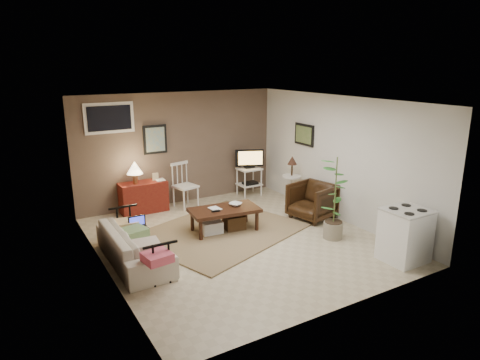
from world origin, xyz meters
TOP-DOWN VIEW (x-y plane):
  - floor at (0.00, 0.00)m, footprint 5.00×5.00m
  - art_back at (-0.55, 2.48)m, footprint 0.50×0.03m
  - art_right at (2.23, 1.05)m, footprint 0.03×0.60m
  - window at (-1.45, 2.48)m, footprint 0.96×0.03m
  - rug at (-0.09, 0.49)m, footprint 3.31×2.97m
  - coffee_table at (-0.02, 0.48)m, footprint 1.31×0.78m
  - sofa at (-1.80, 0.11)m, footprint 0.54×1.85m
  - sofa_pillows at (-1.76, -0.10)m, footprint 0.36×1.76m
  - sofa_end_rails at (-1.69, 0.11)m, footprint 0.50×1.85m
  - laptop at (-1.62, 0.43)m, footprint 0.29×0.21m
  - red_console at (-0.95, 2.27)m, footprint 0.95×0.42m
  - spindle_chair at (-0.06, 2.15)m, footprint 0.52×0.52m
  - tv_stand at (1.55, 2.14)m, footprint 0.61×0.42m
  - side_table at (1.97, 1.10)m, footprint 0.40×0.40m
  - armchair at (1.80, 0.21)m, footprint 0.86×0.89m
  - potted_plant at (1.48, -0.76)m, footprint 0.37×0.37m
  - stove at (1.82, -1.97)m, footprint 0.65×0.60m
  - bowl at (0.24, 0.51)m, footprint 0.22×0.14m
  - book_table at (-0.27, 0.52)m, footprint 0.17×0.03m
  - book_console at (-0.67, 2.23)m, footprint 0.18×0.04m

SIDE VIEW (x-z plane):
  - floor at x=0.00m, z-range 0.00..0.00m
  - rug at x=-0.09m, z-range 0.00..0.03m
  - coffee_table at x=-0.02m, z-range 0.03..0.50m
  - sofa_end_rails at x=-1.69m, z-range 0.00..0.62m
  - sofa at x=-1.80m, z-range 0.00..0.73m
  - red_console at x=-0.95m, z-range -0.17..0.93m
  - armchair at x=1.80m, z-range 0.00..0.78m
  - stove at x=1.82m, z-range 0.00..0.84m
  - sofa_pillows at x=-1.76m, z-range 0.38..0.51m
  - spindle_chair at x=-0.06m, z-range -0.03..0.92m
  - laptop at x=-1.62m, z-range 0.37..0.57m
  - bowl at x=0.24m, z-range 0.44..0.67m
  - book_table at x=-0.27m, z-range 0.44..0.68m
  - tv_stand at x=1.55m, z-range 0.03..1.11m
  - side_table at x=1.97m, z-range 0.13..1.21m
  - book_console at x=-0.67m, z-range 0.63..0.87m
  - potted_plant at x=1.48m, z-range 0.05..1.53m
  - art_back at x=-0.55m, z-range 1.15..1.75m
  - art_right at x=2.23m, z-range 1.29..1.75m
  - window at x=-1.45m, z-range 1.65..2.25m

